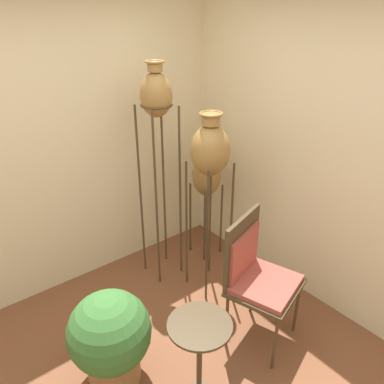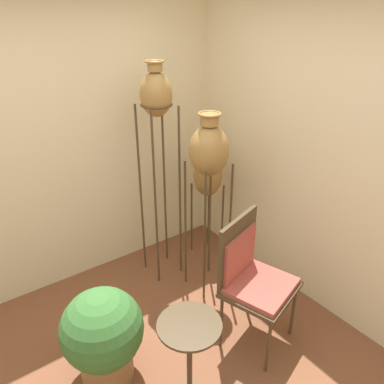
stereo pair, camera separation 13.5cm
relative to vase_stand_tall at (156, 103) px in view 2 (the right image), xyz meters
name	(u,v)px [view 2 (the right image)]	position (x,y,z in m)	size (l,w,h in m)	color
wall_back	(47,146)	(-0.80, 0.47, -0.34)	(7.32, 0.06, 2.70)	beige
wall_right	(343,162)	(0.89, -1.22, -0.34)	(0.06, 7.32, 2.70)	beige
vase_stand_tall	(156,103)	(0.00, 0.00, 0.00)	(0.28, 0.28, 2.03)	#473823
vase_stand_medium	(209,153)	(0.21, -0.44, -0.35)	(0.33, 0.33, 1.67)	#473823
vase_stand_short	(208,176)	(0.55, -0.02, -0.80)	(0.29, 0.29, 1.20)	#473823
chair	(251,274)	(0.08, -1.13, -1.08)	(0.63, 0.59, 1.05)	#473823
side_table	(189,347)	(-0.62, -1.31, -1.20)	(0.40, 0.40, 0.68)	#473823
potted_plant	(103,335)	(-0.99, -0.81, -1.29)	(0.56, 0.56, 0.73)	olive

